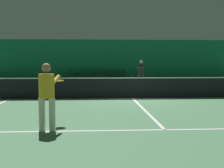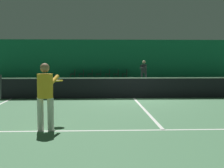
{
  "view_description": "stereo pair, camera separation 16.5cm",
  "coord_description": "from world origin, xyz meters",
  "px_view_note": "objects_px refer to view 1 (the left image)",
  "views": [
    {
      "loc": [
        -1.8,
        -14.0,
        1.76
      ],
      "look_at": [
        -1.17,
        -3.85,
        0.96
      ],
      "focal_mm": 50.0,
      "sensor_mm": 36.0,
      "label": 1
    },
    {
      "loc": [
        -1.63,
        -14.01,
        1.76
      ],
      "look_at": [
        -1.17,
        -3.85,
        0.96
      ],
      "focal_mm": 50.0,
      "sensor_mm": 36.0,
      "label": 2
    }
  ],
  "objects_px": {
    "player_far": "(141,71)",
    "courtside_chair_1": "(79,73)",
    "tennis_net": "(132,87)",
    "courtside_chair_2": "(88,73)",
    "courtside_chair_4": "(105,73)",
    "player_near": "(47,92)",
    "courtside_chair_0": "(70,73)",
    "courtside_chair_6": "(122,73)",
    "courtside_chair_3": "(96,73)",
    "courtside_chair_5": "(114,73)"
  },
  "relations": [
    {
      "from": "player_far",
      "to": "tennis_net",
      "type": "bearing_deg",
      "value": 4.83
    },
    {
      "from": "courtside_chair_6",
      "to": "courtside_chair_3",
      "type": "bearing_deg",
      "value": -90.0
    },
    {
      "from": "player_near",
      "to": "player_far",
      "type": "relative_size",
      "value": 0.99
    },
    {
      "from": "tennis_net",
      "to": "player_far",
      "type": "xyz_separation_m",
      "value": [
        1.53,
        7.35,
        0.47
      ]
    },
    {
      "from": "courtside_chair_3",
      "to": "courtside_chair_4",
      "type": "height_order",
      "value": "same"
    },
    {
      "from": "courtside_chair_0",
      "to": "courtside_chair_4",
      "type": "height_order",
      "value": "same"
    },
    {
      "from": "courtside_chair_1",
      "to": "courtside_chair_3",
      "type": "relative_size",
      "value": 1.0
    },
    {
      "from": "courtside_chair_4",
      "to": "courtside_chair_6",
      "type": "distance_m",
      "value": 1.6
    },
    {
      "from": "courtside_chair_0",
      "to": "courtside_chair_6",
      "type": "xyz_separation_m",
      "value": [
        4.79,
        0.0,
        0.0
      ]
    },
    {
      "from": "player_near",
      "to": "courtside_chair_4",
      "type": "height_order",
      "value": "player_near"
    },
    {
      "from": "courtside_chair_1",
      "to": "courtside_chair_5",
      "type": "bearing_deg",
      "value": 90.0
    },
    {
      "from": "player_near",
      "to": "courtside_chair_1",
      "type": "bearing_deg",
      "value": 9.85
    },
    {
      "from": "player_near",
      "to": "courtside_chair_0",
      "type": "relative_size",
      "value": 1.99
    },
    {
      "from": "player_far",
      "to": "courtside_chair_4",
      "type": "xyz_separation_m",
      "value": [
        -2.21,
        7.3,
        -0.5
      ]
    },
    {
      "from": "player_near",
      "to": "courtside_chair_6",
      "type": "bearing_deg",
      "value": -0.93
    },
    {
      "from": "player_far",
      "to": "courtside_chair_6",
      "type": "relative_size",
      "value": 2.01
    },
    {
      "from": "player_near",
      "to": "player_far",
      "type": "height_order",
      "value": "player_far"
    },
    {
      "from": "courtside_chair_3",
      "to": "courtside_chair_6",
      "type": "relative_size",
      "value": 1.0
    },
    {
      "from": "player_near",
      "to": "courtside_chair_1",
      "type": "height_order",
      "value": "player_near"
    },
    {
      "from": "player_far",
      "to": "courtside_chair_1",
      "type": "relative_size",
      "value": 2.01
    },
    {
      "from": "courtside_chair_1",
      "to": "courtside_chair_5",
      "type": "height_order",
      "value": "same"
    },
    {
      "from": "courtside_chair_0",
      "to": "courtside_chair_3",
      "type": "relative_size",
      "value": 1.0
    },
    {
      "from": "courtside_chair_2",
      "to": "courtside_chair_3",
      "type": "bearing_deg",
      "value": 90.0
    },
    {
      "from": "courtside_chair_1",
      "to": "courtside_chair_6",
      "type": "xyz_separation_m",
      "value": [
        3.99,
        0.0,
        0.0
      ]
    },
    {
      "from": "tennis_net",
      "to": "courtside_chair_6",
      "type": "height_order",
      "value": "tennis_net"
    },
    {
      "from": "player_far",
      "to": "courtside_chair_4",
      "type": "height_order",
      "value": "player_far"
    },
    {
      "from": "courtside_chair_4",
      "to": "courtside_chair_5",
      "type": "bearing_deg",
      "value": 90.0
    },
    {
      "from": "courtside_chair_2",
      "to": "courtside_chair_4",
      "type": "distance_m",
      "value": 1.6
    },
    {
      "from": "player_far",
      "to": "courtside_chair_0",
      "type": "xyz_separation_m",
      "value": [
        -5.4,
        7.3,
        -0.5
      ]
    },
    {
      "from": "courtside_chair_5",
      "to": "courtside_chair_6",
      "type": "relative_size",
      "value": 1.0
    },
    {
      "from": "player_far",
      "to": "courtside_chair_2",
      "type": "distance_m",
      "value": 8.25
    },
    {
      "from": "courtside_chair_3",
      "to": "courtside_chair_5",
      "type": "bearing_deg",
      "value": 90.0
    },
    {
      "from": "courtside_chair_0",
      "to": "courtside_chair_2",
      "type": "xyz_separation_m",
      "value": [
        1.6,
        0.0,
        0.0
      ]
    },
    {
      "from": "tennis_net",
      "to": "courtside_chair_1",
      "type": "xyz_separation_m",
      "value": [
        -3.07,
        14.65,
        -0.03
      ]
    },
    {
      "from": "player_far",
      "to": "courtside_chair_2",
      "type": "bearing_deg",
      "value": -135.88
    },
    {
      "from": "tennis_net",
      "to": "courtside_chair_4",
      "type": "bearing_deg",
      "value": 92.65
    },
    {
      "from": "player_near",
      "to": "courtside_chair_5",
      "type": "relative_size",
      "value": 1.99
    },
    {
      "from": "player_far",
      "to": "courtside_chair_1",
      "type": "height_order",
      "value": "player_far"
    },
    {
      "from": "courtside_chair_2",
      "to": "tennis_net",
      "type": "bearing_deg",
      "value": 8.82
    },
    {
      "from": "tennis_net",
      "to": "courtside_chair_0",
      "type": "distance_m",
      "value": 15.16
    },
    {
      "from": "player_near",
      "to": "courtside_chair_1",
      "type": "relative_size",
      "value": 1.99
    },
    {
      "from": "tennis_net",
      "to": "player_far",
      "type": "height_order",
      "value": "player_far"
    },
    {
      "from": "tennis_net",
      "to": "player_near",
      "type": "relative_size",
      "value": 7.19
    },
    {
      "from": "player_near",
      "to": "courtside_chair_3",
      "type": "distance_m",
      "value": 21.02
    },
    {
      "from": "tennis_net",
      "to": "courtside_chair_2",
      "type": "relative_size",
      "value": 14.29
    },
    {
      "from": "tennis_net",
      "to": "courtside_chair_5",
      "type": "bearing_deg",
      "value": 89.53
    },
    {
      "from": "player_far",
      "to": "courtside_chair_6",
      "type": "distance_m",
      "value": 7.35
    },
    {
      "from": "courtside_chair_4",
      "to": "courtside_chair_1",
      "type": "bearing_deg",
      "value": -90.0
    },
    {
      "from": "player_far",
      "to": "courtside_chair_2",
      "type": "height_order",
      "value": "player_far"
    },
    {
      "from": "tennis_net",
      "to": "courtside_chair_2",
      "type": "xyz_separation_m",
      "value": [
        -2.27,
        14.65,
        -0.03
      ]
    }
  ]
}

